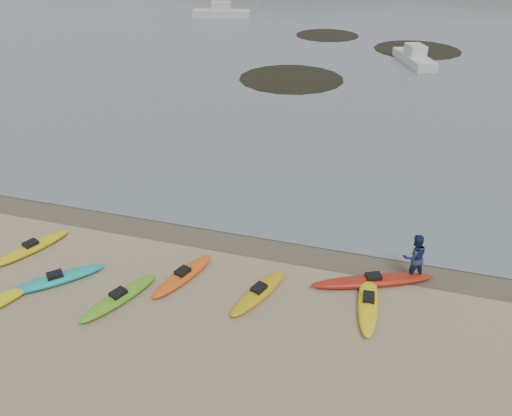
% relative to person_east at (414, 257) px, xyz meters
% --- Properties ---
extents(ground, '(600.00, 600.00, 0.00)m').
position_rel_person_east_xyz_m(ground, '(-6.46, 0.91, -0.96)').
color(ground, tan).
rests_on(ground, ground).
extents(wet_sand, '(60.00, 60.00, 0.00)m').
position_rel_person_east_xyz_m(wet_sand, '(-6.46, 0.61, -0.95)').
color(wet_sand, brown).
rests_on(wet_sand, ground).
extents(kayaks, '(21.92, 8.41, 0.34)m').
position_rel_person_east_xyz_m(kayaks, '(-6.88, -2.86, -0.79)').
color(kayaks, gold).
rests_on(kayaks, ground).
extents(person_east, '(1.15, 1.06, 1.91)m').
position_rel_person_east_xyz_m(person_east, '(0.00, 0.00, 0.00)').
color(person_east, navy).
rests_on(person_east, ground).
extents(kelp_mats, '(18.91, 26.41, 0.04)m').
position_rel_person_east_xyz_m(kelp_mats, '(-6.65, 34.62, -0.93)').
color(kelp_mats, black).
rests_on(kelp_mats, water).
extents(far_hills, '(550.00, 135.00, 80.00)m').
position_rel_person_east_xyz_m(far_hills, '(32.92, 194.88, -16.89)').
color(far_hills, '#384235').
rests_on(far_hills, ground).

